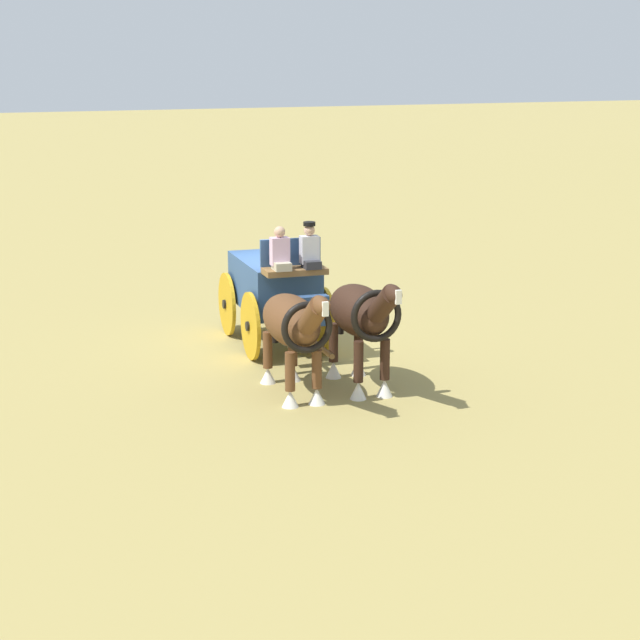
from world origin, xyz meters
TOP-DOWN VIEW (x-y plane):
  - ground_plane at (0.00, 0.00)m, footprint 220.00×220.00m
  - show_wagon at (0.16, -0.02)m, footprint 5.74×2.13m
  - draft_horse_near at (3.72, 0.15)m, footprint 3.05×1.19m
  - draft_horse_off at (3.55, -1.14)m, footprint 3.19×1.19m

SIDE VIEW (x-z plane):
  - ground_plane at x=0.00m, z-range 0.00..0.00m
  - show_wagon at x=0.16m, z-range -0.16..2.70m
  - draft_horse_off at x=3.55m, z-range 0.23..2.42m
  - draft_horse_near at x=3.72m, z-range 0.26..2.55m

